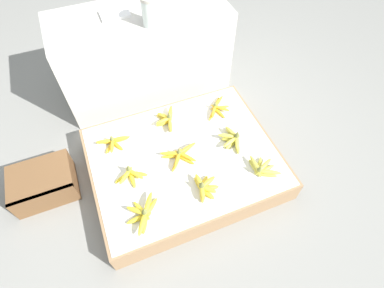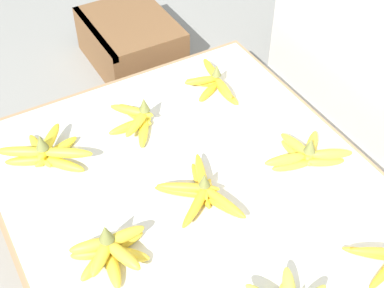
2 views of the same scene
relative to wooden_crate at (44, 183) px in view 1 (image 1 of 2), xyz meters
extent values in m
plane|color=gray|center=(0.93, -0.20, -0.10)|extent=(10.00, 10.00, 0.00)
cube|color=#997551|center=(0.93, -0.20, 0.00)|extent=(1.24, 0.99, 0.18)
cube|color=silver|center=(0.93, -0.20, 0.09)|extent=(1.21, 0.96, 0.00)
cube|color=beige|center=(0.95, 0.74, 0.25)|extent=(1.32, 0.55, 0.70)
cube|color=brown|center=(0.00, 0.00, 0.00)|extent=(0.40, 0.31, 0.19)
cube|color=#4E3520|center=(0.00, -0.14, 0.08)|extent=(0.40, 0.02, 0.02)
ellipsoid|color=yellow|center=(0.60, -0.49, 0.11)|extent=(0.14, 0.12, 0.03)
ellipsoid|color=yellow|center=(0.55, -0.48, 0.11)|extent=(0.08, 0.15, 0.03)
ellipsoid|color=yellow|center=(0.53, -0.52, 0.11)|extent=(0.16, 0.04, 0.03)
ellipsoid|color=yellow|center=(0.55, -0.55, 0.11)|extent=(0.09, 0.15, 0.03)
ellipsoid|color=yellow|center=(0.60, -0.47, 0.14)|extent=(0.11, 0.15, 0.03)
ellipsoid|color=yellow|center=(0.54, -0.49, 0.14)|extent=(0.14, 0.12, 0.03)
ellipsoid|color=yellow|center=(0.54, -0.57, 0.14)|extent=(0.10, 0.15, 0.03)
cone|color=olive|center=(0.57, -0.52, 0.17)|extent=(0.04, 0.04, 0.05)
ellipsoid|color=gold|center=(0.93, -0.51, 0.11)|extent=(0.07, 0.12, 0.03)
ellipsoid|color=gold|center=(0.96, -0.52, 0.11)|extent=(0.08, 0.12, 0.03)
ellipsoid|color=gold|center=(0.99, -0.49, 0.11)|extent=(0.13, 0.06, 0.03)
ellipsoid|color=gold|center=(0.97, -0.45, 0.11)|extent=(0.10, 0.11, 0.03)
ellipsoid|color=gold|center=(0.94, -0.45, 0.11)|extent=(0.04, 0.12, 0.03)
ellipsoid|color=gold|center=(0.93, -0.51, 0.14)|extent=(0.06, 0.13, 0.03)
ellipsoid|color=gold|center=(0.96, -0.51, 0.14)|extent=(0.11, 0.11, 0.03)
ellipsoid|color=gold|center=(0.99, -0.47, 0.14)|extent=(0.12, 0.07, 0.03)
ellipsoid|color=gold|center=(0.94, -0.45, 0.14)|extent=(0.03, 0.12, 0.03)
cone|color=olive|center=(0.94, -0.48, 0.18)|extent=(0.04, 0.04, 0.05)
ellipsoid|color=gold|center=(1.36, -0.54, 0.10)|extent=(0.14, 0.10, 0.03)
ellipsoid|color=gold|center=(1.37, -0.51, 0.10)|extent=(0.15, 0.04, 0.03)
ellipsoid|color=gold|center=(1.36, -0.47, 0.10)|extent=(0.11, 0.13, 0.03)
ellipsoid|color=gold|center=(1.32, -0.47, 0.10)|extent=(0.03, 0.15, 0.03)
ellipsoid|color=gold|center=(1.38, -0.55, 0.13)|extent=(0.14, 0.10, 0.03)
ellipsoid|color=gold|center=(1.37, -0.49, 0.13)|extent=(0.15, 0.09, 0.03)
ellipsoid|color=gold|center=(1.32, -0.46, 0.13)|extent=(0.03, 0.15, 0.03)
cone|color=olive|center=(1.32, -0.51, 0.17)|extent=(0.03, 0.03, 0.04)
ellipsoid|color=yellow|center=(0.52, -0.22, 0.11)|extent=(0.14, 0.07, 0.03)
ellipsoid|color=yellow|center=(0.56, -0.25, 0.11)|extent=(0.03, 0.14, 0.03)
ellipsoid|color=yellow|center=(0.60, -0.23, 0.11)|extent=(0.14, 0.09, 0.03)
ellipsoid|color=yellow|center=(0.53, -0.23, 0.13)|extent=(0.12, 0.11, 0.03)
ellipsoid|color=yellow|center=(0.58, -0.24, 0.13)|extent=(0.11, 0.13, 0.03)
cone|color=olive|center=(0.56, -0.20, 0.17)|extent=(0.03, 0.03, 0.04)
ellipsoid|color=gold|center=(0.87, -0.19, 0.10)|extent=(0.17, 0.07, 0.03)
ellipsoid|color=gold|center=(0.87, -0.23, 0.10)|extent=(0.13, 0.14, 0.03)
ellipsoid|color=gold|center=(0.92, -0.23, 0.10)|extent=(0.11, 0.15, 0.03)
ellipsoid|color=gold|center=(0.94, -0.18, 0.10)|extent=(0.16, 0.09, 0.03)
ellipsoid|color=gold|center=(0.86, -0.18, 0.13)|extent=(0.16, 0.09, 0.03)
ellipsoid|color=gold|center=(0.88, -0.23, 0.13)|extent=(0.11, 0.15, 0.03)
ellipsoid|color=gold|center=(0.93, -0.23, 0.13)|extent=(0.12, 0.15, 0.03)
ellipsoid|color=gold|center=(0.96, -0.18, 0.13)|extent=(0.17, 0.07, 0.03)
cone|color=olive|center=(0.90, -0.19, 0.16)|extent=(0.03, 0.03, 0.04)
ellipsoid|color=gold|center=(1.30, -0.15, 0.11)|extent=(0.05, 0.12, 0.03)
ellipsoid|color=gold|center=(1.27, -0.20, 0.11)|extent=(0.12, 0.07, 0.03)
ellipsoid|color=gold|center=(1.27, -0.24, 0.11)|extent=(0.12, 0.07, 0.03)
ellipsoid|color=gold|center=(1.29, -0.28, 0.11)|extent=(0.07, 0.12, 0.03)
ellipsoid|color=gold|center=(1.30, -0.16, 0.14)|extent=(0.06, 0.12, 0.03)
ellipsoid|color=gold|center=(1.25, -0.18, 0.14)|extent=(0.12, 0.09, 0.03)
ellipsoid|color=gold|center=(1.25, -0.24, 0.14)|extent=(0.12, 0.07, 0.03)
ellipsoid|color=gold|center=(1.30, -0.26, 0.14)|extent=(0.08, 0.12, 0.03)
cone|color=olive|center=(1.31, -0.22, 0.17)|extent=(0.04, 0.04, 0.05)
ellipsoid|color=gold|center=(0.47, 0.10, 0.10)|extent=(0.11, 0.07, 0.03)
ellipsoid|color=gold|center=(0.48, 0.05, 0.10)|extent=(0.09, 0.10, 0.03)
ellipsoid|color=gold|center=(0.53, 0.04, 0.10)|extent=(0.07, 0.11, 0.03)
ellipsoid|color=gold|center=(0.58, 0.08, 0.10)|extent=(0.11, 0.03, 0.03)
ellipsoid|color=gold|center=(0.46, 0.09, 0.13)|extent=(0.12, 0.04, 0.03)
ellipsoid|color=gold|center=(0.50, 0.03, 0.13)|extent=(0.06, 0.12, 0.03)
ellipsoid|color=gold|center=(0.57, 0.07, 0.13)|extent=(0.12, 0.04, 0.03)
cone|color=olive|center=(0.51, 0.08, 0.16)|extent=(0.03, 0.03, 0.04)
ellipsoid|color=gold|center=(0.96, 0.16, 0.11)|extent=(0.08, 0.12, 0.03)
ellipsoid|color=gold|center=(0.91, 0.16, 0.11)|extent=(0.10, 0.11, 0.03)
ellipsoid|color=gold|center=(0.90, 0.11, 0.11)|extent=(0.12, 0.04, 0.03)
ellipsoid|color=gold|center=(0.93, 0.07, 0.11)|extent=(0.06, 0.13, 0.03)
ellipsoid|color=gold|center=(0.97, 0.17, 0.13)|extent=(0.08, 0.12, 0.03)
ellipsoid|color=gold|center=(0.91, 0.15, 0.13)|extent=(0.10, 0.11, 0.03)
ellipsoid|color=gold|center=(0.89, 0.11, 0.13)|extent=(0.12, 0.05, 0.03)
ellipsoid|color=gold|center=(0.92, 0.05, 0.13)|extent=(0.06, 0.13, 0.03)
cone|color=olive|center=(0.94, 0.12, 0.17)|extent=(0.03, 0.03, 0.05)
ellipsoid|color=gold|center=(1.26, 0.07, 0.10)|extent=(0.12, 0.13, 0.02)
ellipsoid|color=gold|center=(1.31, 0.06, 0.10)|extent=(0.06, 0.15, 0.02)
ellipsoid|color=gold|center=(1.34, 0.10, 0.10)|extent=(0.15, 0.05, 0.02)
ellipsoid|color=gold|center=(1.33, 0.14, 0.10)|extent=(0.11, 0.13, 0.02)
ellipsoid|color=gold|center=(1.27, 0.07, 0.12)|extent=(0.10, 0.14, 0.02)
ellipsoid|color=gold|center=(1.33, 0.08, 0.12)|extent=(0.12, 0.12, 0.02)
ellipsoid|color=gold|center=(1.34, 0.14, 0.12)|extent=(0.13, 0.11, 0.02)
cone|color=olive|center=(1.30, 0.11, 0.15)|extent=(0.03, 0.03, 0.04)
cylinder|color=silver|center=(1.00, 0.55, 0.69)|extent=(0.11, 0.11, 0.18)
cube|color=white|center=(0.79, 0.77, 0.61)|extent=(0.20, 0.15, 0.02)
camera|label=1|loc=(0.56, -1.26, 1.77)|focal=28.00mm
camera|label=2|loc=(1.68, -0.67, 1.19)|focal=50.00mm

